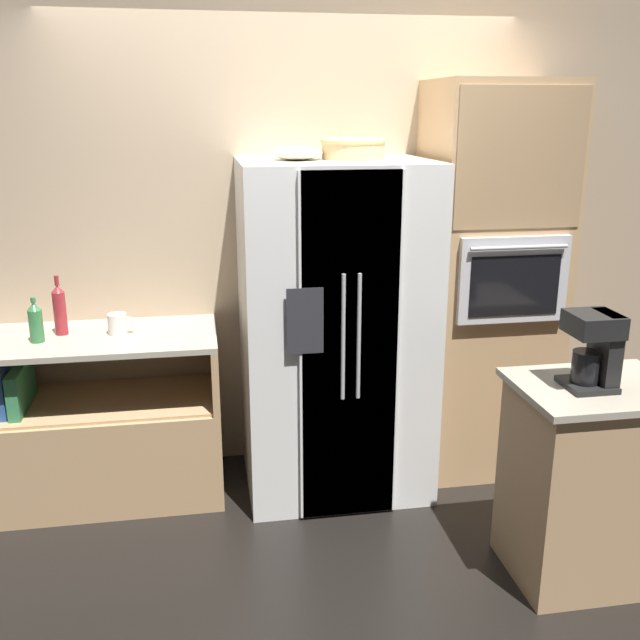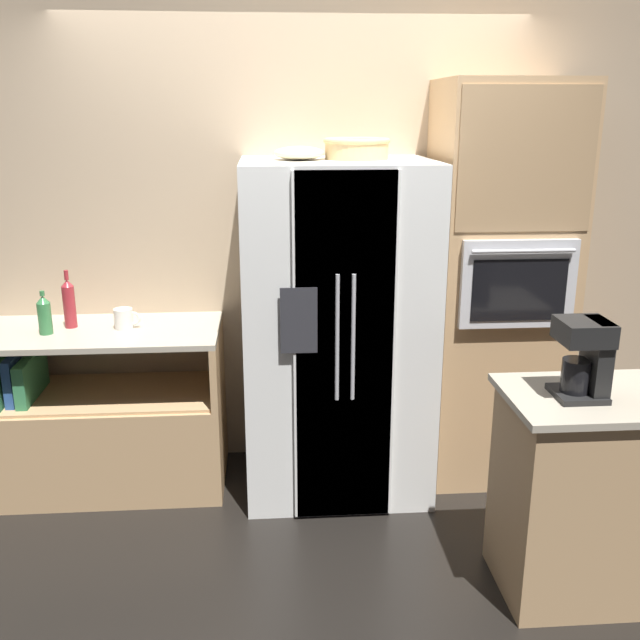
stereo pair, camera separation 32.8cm
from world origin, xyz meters
name	(u,v)px [view 1 (the left image)]	position (x,y,z in m)	size (l,w,h in m)	color
ground_plane	(302,489)	(0.00, 0.00, 0.00)	(20.00, 20.00, 0.00)	black
wall_back	(288,224)	(0.00, 0.49, 1.40)	(12.00, 0.06, 2.80)	tan
counter_left	(94,438)	(-1.11, 0.15, 0.33)	(1.31, 0.62, 0.90)	tan
refrigerator	(335,330)	(0.19, 0.07, 0.89)	(0.97, 0.80, 1.78)	white
wall_oven	(489,283)	(1.08, 0.16, 1.09)	(0.71, 0.65, 2.17)	tan
island_counter	(588,481)	(1.13, -0.93, 0.46)	(0.69, 0.54, 0.91)	tan
wicker_basket	(353,148)	(0.29, 0.13, 1.83)	(0.34, 0.34, 0.10)	tan
fruit_bowl	(298,153)	(0.00, 0.10, 1.81)	(0.25, 0.25, 0.07)	beige
bottle_tall	(36,322)	(-1.32, 0.10, 1.00)	(0.07, 0.07, 0.23)	#33723F
bottle_short	(60,309)	(-1.22, 0.21, 1.03)	(0.06, 0.06, 0.31)	maroon
mug	(118,324)	(-0.93, 0.16, 0.95)	(0.14, 0.10, 0.11)	silver
coffee_maker	(596,347)	(1.09, -0.95, 1.08)	(0.19, 0.20, 0.32)	black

